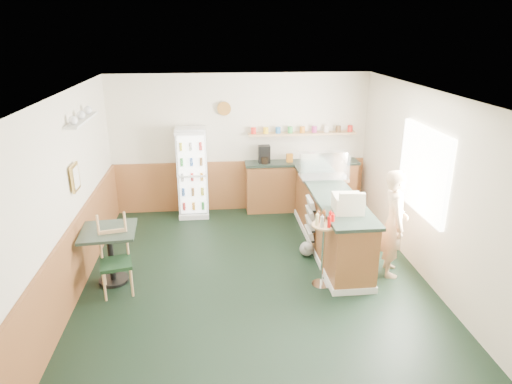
{
  "coord_description": "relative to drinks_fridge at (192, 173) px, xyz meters",
  "views": [
    {
      "loc": [
        -0.56,
        -5.69,
        3.51
      ],
      "look_at": [
        0.07,
        0.6,
        1.21
      ],
      "focal_mm": 32.0,
      "sensor_mm": 36.0,
      "label": 1
    }
  ],
  "objects": [
    {
      "name": "ground",
      "position": [
        0.95,
        -2.74,
        -0.87
      ],
      "size": [
        6.0,
        6.0,
        0.0
      ],
      "primitive_type": "plane",
      "color": "black",
      "rests_on": "ground"
    },
    {
      "name": "room_envelope",
      "position": [
        0.72,
        -2.01,
        0.66
      ],
      "size": [
        5.04,
        6.02,
        2.72
      ],
      "color": "beige",
      "rests_on": "ground"
    },
    {
      "name": "service_counter",
      "position": [
        2.3,
        -1.66,
        -0.41
      ],
      "size": [
        0.68,
        3.01,
        1.01
      ],
      "color": "brown",
      "rests_on": "ground"
    },
    {
      "name": "back_counter",
      "position": [
        2.13,
        0.06,
        -0.32
      ],
      "size": [
        2.24,
        0.42,
        1.69
      ],
      "color": "brown",
      "rests_on": "ground"
    },
    {
      "name": "drinks_fridge",
      "position": [
        0.0,
        0.0,
        0.0
      ],
      "size": [
        0.57,
        0.51,
        1.73
      ],
      "color": "white",
      "rests_on": "ground"
    },
    {
      "name": "display_case",
      "position": [
        2.3,
        -1.07,
        0.37
      ],
      "size": [
        0.81,
        0.42,
        0.46
      ],
      "color": "silver",
      "rests_on": "service_counter"
    },
    {
      "name": "cash_register",
      "position": [
        2.3,
        -2.52,
        0.26
      ],
      "size": [
        0.43,
        0.45,
        0.23
      ],
      "primitive_type": "cube",
      "rotation": [
        0.0,
        0.0,
        -0.07
      ],
      "color": "beige",
      "rests_on": "service_counter"
    },
    {
      "name": "shopkeeper",
      "position": [
        3.0,
        -2.58,
        -0.06
      ],
      "size": [
        0.49,
        0.61,
        1.62
      ],
      "primitive_type": "imported",
      "rotation": [
        0.0,
        0.0,
        1.36
      ],
      "color": "tan",
      "rests_on": "ground"
    },
    {
      "name": "condiment_stand",
      "position": [
        1.89,
        -2.83,
        -0.13
      ],
      "size": [
        0.36,
        0.36,
        1.11
      ],
      "rotation": [
        0.0,
        0.0,
        -0.35
      ],
      "color": "silver",
      "rests_on": "ground"
    },
    {
      "name": "newspaper_rack",
      "position": [
        1.94,
        -1.74,
        -0.29
      ],
      "size": [
        0.09,
        0.43,
        0.69
      ],
      "color": "black",
      "rests_on": "ground"
    },
    {
      "name": "cafe_table",
      "position": [
        -1.1,
        -2.43,
        -0.29
      ],
      "size": [
        0.8,
        0.8,
        0.82
      ],
      "rotation": [
        0.0,
        0.0,
        0.08
      ],
      "color": "black",
      "rests_on": "ground"
    },
    {
      "name": "cafe_chair",
      "position": [
        -0.98,
        -2.63,
        -0.28
      ],
      "size": [
        0.49,
        0.49,
        1.11
      ],
      "rotation": [
        0.0,
        0.0,
        0.22
      ],
      "color": "black",
      "rests_on": "ground"
    },
    {
      "name": "dog_doorstop",
      "position": [
        1.86,
        -1.94,
        -0.73
      ],
      "size": [
        0.24,
        0.3,
        0.28
      ],
      "rotation": [
        0.0,
        0.0,
        0.16
      ],
      "color": "gray",
      "rests_on": "ground"
    }
  ]
}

